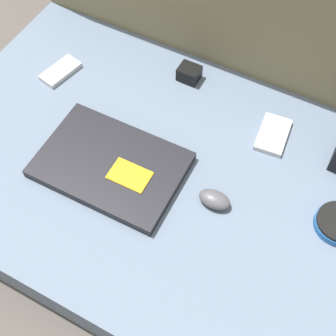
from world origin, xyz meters
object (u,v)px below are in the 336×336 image
(laptop, at_px, (111,165))
(phone_silver, at_px, (273,134))
(computer_mouse, at_px, (215,199))
(charger_brick, at_px, (189,73))
(phone_black, at_px, (61,71))

(laptop, bearing_deg, phone_silver, 40.42)
(computer_mouse, relative_size, charger_brick, 1.32)
(laptop, xyz_separation_m, computer_mouse, (0.25, 0.03, 0.00))
(computer_mouse, distance_m, phone_silver, 0.23)
(charger_brick, bearing_deg, phone_black, -155.12)
(laptop, xyz_separation_m, phone_black, (-0.27, 0.19, -0.00))
(laptop, bearing_deg, computer_mouse, 5.56)
(computer_mouse, height_order, charger_brick, charger_brick)
(phone_silver, height_order, charger_brick, charger_brick)
(computer_mouse, xyz_separation_m, phone_silver, (0.05, 0.23, -0.01))
(phone_black, bearing_deg, computer_mouse, -5.23)
(computer_mouse, distance_m, charger_brick, 0.37)
(computer_mouse, xyz_separation_m, charger_brick, (-0.21, 0.30, 0.00))
(computer_mouse, relative_size, phone_black, 0.62)
(phone_silver, bearing_deg, charger_brick, 158.47)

